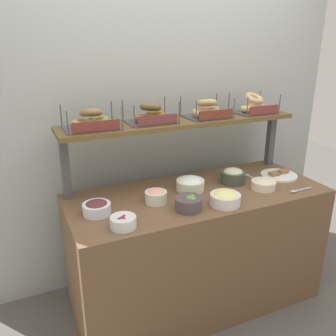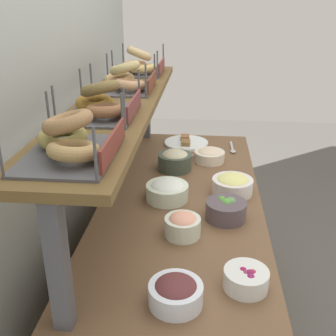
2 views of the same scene
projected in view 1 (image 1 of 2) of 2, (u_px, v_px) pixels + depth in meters
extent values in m
plane|color=#595651|center=(195.00, 298.00, 2.63)|extent=(8.00, 8.00, 0.00)
cube|color=#A7AEA9|center=(164.00, 123.00, 2.69)|extent=(2.90, 0.06, 2.40)
cube|color=brown|center=(197.00, 248.00, 2.48)|extent=(1.70, 0.70, 0.85)
cube|color=#4C4C51|center=(65.00, 168.00, 2.19)|extent=(0.05, 0.05, 0.40)
cube|color=#4C4C51|center=(271.00, 140.00, 2.81)|extent=(0.05, 0.05, 0.40)
cube|color=brown|center=(181.00, 122.00, 2.43)|extent=(1.66, 0.32, 0.03)
cylinder|color=white|center=(97.00, 209.00, 2.04)|extent=(0.16, 0.16, 0.07)
ellipsoid|color=brown|center=(96.00, 205.00, 2.03)|extent=(0.13, 0.13, 0.05)
cylinder|color=#3E4A3C|center=(233.00, 177.00, 2.48)|extent=(0.17, 0.17, 0.08)
ellipsoid|color=beige|center=(233.00, 172.00, 2.47)|extent=(0.13, 0.13, 0.06)
cylinder|color=silver|center=(156.00, 197.00, 2.18)|extent=(0.14, 0.14, 0.07)
ellipsoid|color=#F3A586|center=(156.00, 192.00, 2.17)|extent=(0.11, 0.11, 0.05)
cylinder|color=silver|center=(225.00, 199.00, 2.15)|extent=(0.18, 0.18, 0.07)
ellipsoid|color=#E8E885|center=(225.00, 195.00, 2.14)|extent=(0.14, 0.14, 0.05)
cylinder|color=beige|center=(263.00, 185.00, 2.39)|extent=(0.16, 0.16, 0.06)
ellipsoid|color=beige|center=(264.00, 182.00, 2.38)|extent=(0.13, 0.13, 0.04)
cylinder|color=#53474E|center=(189.00, 203.00, 2.10)|extent=(0.16, 0.16, 0.08)
sphere|color=#649957|center=(193.00, 200.00, 2.08)|extent=(0.05, 0.05, 0.05)
sphere|color=#57A840|center=(189.00, 199.00, 2.09)|extent=(0.04, 0.04, 0.04)
sphere|color=#5C9F3D|center=(192.00, 197.00, 2.11)|extent=(0.04, 0.04, 0.04)
cylinder|color=white|center=(123.00, 222.00, 1.90)|extent=(0.14, 0.14, 0.06)
sphere|color=#8F2460|center=(119.00, 220.00, 1.87)|extent=(0.03, 0.03, 0.03)
sphere|color=#9C333F|center=(124.00, 220.00, 1.87)|extent=(0.03, 0.03, 0.03)
sphere|color=#A01C51|center=(124.00, 217.00, 1.90)|extent=(0.03, 0.03, 0.03)
sphere|color=brown|center=(122.00, 219.00, 1.89)|extent=(0.03, 0.03, 0.03)
sphere|color=#8F1F56|center=(122.00, 219.00, 1.88)|extent=(0.03, 0.03, 0.03)
cylinder|color=white|center=(190.00, 185.00, 2.37)|extent=(0.19, 0.19, 0.07)
ellipsoid|color=white|center=(190.00, 181.00, 2.36)|extent=(0.14, 0.14, 0.05)
cylinder|color=white|center=(279.00, 175.00, 2.61)|extent=(0.26, 0.26, 0.01)
cube|color=olive|center=(274.00, 174.00, 2.58)|extent=(0.07, 0.05, 0.02)
cube|color=#9B643C|center=(283.00, 171.00, 2.63)|extent=(0.07, 0.05, 0.02)
cube|color=#B7B7BC|center=(304.00, 189.00, 2.37)|extent=(0.14, 0.02, 0.01)
ellipsoid|color=#B7B7BC|center=(293.00, 191.00, 2.33)|extent=(0.04, 0.03, 0.01)
cube|color=#B7B7BC|center=(255.00, 179.00, 2.54)|extent=(0.03, 0.14, 0.01)
ellipsoid|color=#B7B7BC|center=(246.00, 175.00, 2.61)|extent=(0.04, 0.03, 0.01)
cube|color=#4C4C51|center=(92.00, 128.00, 2.19)|extent=(0.33, 0.24, 0.01)
cylinder|color=#4C4C51|center=(67.00, 123.00, 2.00)|extent=(0.01, 0.01, 0.14)
cylinder|color=#4C4C51|center=(122.00, 118.00, 2.13)|extent=(0.01, 0.01, 0.14)
cylinder|color=#4C4C51|center=(61.00, 116.00, 2.20)|extent=(0.01, 0.01, 0.14)
cylinder|color=#4C4C51|center=(112.00, 112.00, 2.32)|extent=(0.01, 0.01, 0.14)
cube|color=maroon|center=(96.00, 126.00, 2.07)|extent=(0.28, 0.01, 0.06)
torus|color=#A88651|center=(83.00, 124.00, 2.13)|extent=(0.18, 0.18, 0.06)
torus|color=olive|center=(98.00, 121.00, 2.23)|extent=(0.15, 0.15, 0.06)
torus|color=#966F47|center=(91.00, 113.00, 2.15)|extent=(0.17, 0.17, 0.08)
cube|color=#4C4C51|center=(151.00, 122.00, 2.35)|extent=(0.31, 0.24, 0.01)
cylinder|color=#4C4C51|center=(134.00, 117.00, 2.17)|extent=(0.01, 0.01, 0.14)
cylinder|color=#4C4C51|center=(179.00, 113.00, 2.28)|extent=(0.01, 0.01, 0.14)
cylinder|color=#4C4C51|center=(123.00, 110.00, 2.36)|extent=(0.01, 0.01, 0.14)
cylinder|color=#4C4C51|center=(165.00, 107.00, 2.48)|extent=(0.01, 0.01, 0.14)
cube|color=brown|center=(158.00, 120.00, 2.23)|extent=(0.27, 0.01, 0.06)
torus|color=brown|center=(144.00, 118.00, 2.29)|extent=(0.17, 0.17, 0.06)
torus|color=olive|center=(155.00, 115.00, 2.38)|extent=(0.19, 0.19, 0.05)
torus|color=brown|center=(150.00, 107.00, 2.31)|extent=(0.20, 0.20, 0.08)
cube|color=#4C4C51|center=(207.00, 116.00, 2.50)|extent=(0.30, 0.24, 0.01)
cylinder|color=#4C4C51|center=(196.00, 112.00, 2.32)|extent=(0.01, 0.01, 0.14)
cylinder|color=#4C4C51|center=(234.00, 108.00, 2.44)|extent=(0.01, 0.01, 0.14)
cylinder|color=#4C4C51|center=(181.00, 106.00, 2.52)|extent=(0.01, 0.01, 0.14)
cylinder|color=#4C4C51|center=(216.00, 103.00, 2.63)|extent=(0.01, 0.01, 0.14)
cube|color=brown|center=(216.00, 115.00, 2.38)|extent=(0.26, 0.01, 0.06)
torus|color=tan|center=(202.00, 113.00, 2.44)|extent=(0.20, 0.20, 0.06)
torus|color=tan|center=(210.00, 110.00, 2.54)|extent=(0.16, 0.15, 0.06)
torus|color=tan|center=(207.00, 103.00, 2.47)|extent=(0.18, 0.18, 0.08)
cube|color=#4C4C51|center=(253.00, 112.00, 2.65)|extent=(0.29, 0.24, 0.01)
cylinder|color=#4C4C51|center=(247.00, 107.00, 2.48)|extent=(0.01, 0.01, 0.14)
cylinder|color=#4C4C51|center=(280.00, 104.00, 2.59)|extent=(0.01, 0.01, 0.14)
cylinder|color=#4C4C51|center=(229.00, 102.00, 2.67)|extent=(0.01, 0.01, 0.14)
cylinder|color=#4C4C51|center=(260.00, 99.00, 2.78)|extent=(0.01, 0.01, 0.14)
cube|color=brown|center=(264.00, 110.00, 2.54)|extent=(0.25, 0.01, 0.06)
torus|color=#DFBC6F|center=(250.00, 109.00, 2.60)|extent=(0.20, 0.20, 0.06)
torus|color=tan|center=(255.00, 107.00, 2.69)|extent=(0.17, 0.16, 0.05)
torus|color=tan|center=(254.00, 98.00, 2.62)|extent=(0.19, 0.19, 0.09)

